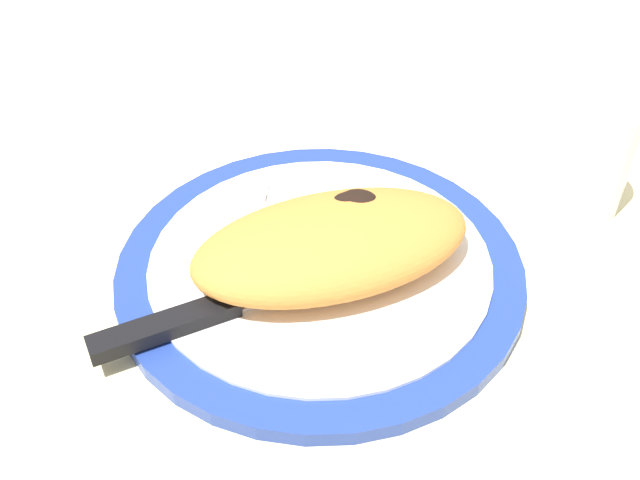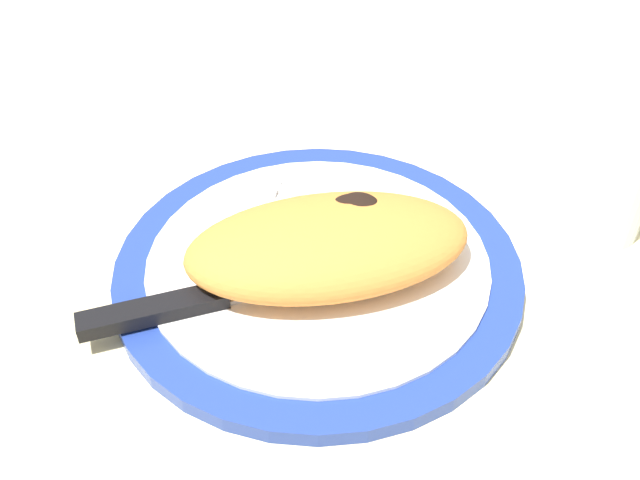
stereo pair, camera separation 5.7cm
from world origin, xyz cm
name	(u,v)px [view 1 (the left image)]	position (x,y,z in cm)	size (l,w,h in cm)	color
ground_plane	(320,287)	(0.00, 0.00, -1.50)	(150.00, 150.00, 3.00)	beige
plate	(320,267)	(0.00, 0.00, 0.77)	(32.57, 32.57, 1.62)	#233D99
calzone	(333,244)	(-0.83, 1.18, 4.15)	(23.84, 15.54, 5.00)	orange
fork	(296,195)	(0.98, -8.45, 1.82)	(16.28, 5.32, 0.40)	silver
knife	(210,312)	(8.77, 5.15, 2.11)	(24.97, 9.72, 1.20)	silver
water_glass	(589,165)	(-24.43, -5.84, 4.37)	(6.62, 6.62, 10.11)	silver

